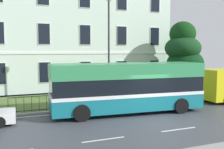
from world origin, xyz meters
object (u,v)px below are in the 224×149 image
evergreen_tree (184,60)px  single_decker_bus (127,87)px  litter_bin (70,97)px  georgian_townhouse (74,27)px  street_lamp_post (109,43)px

evergreen_tree → single_decker_bus: 10.73m
evergreen_tree → litter_bin: (-11.88, -3.06, -2.23)m
georgian_townhouse → evergreen_tree: 11.99m
single_decker_bus → street_lamp_post: bearing=96.8°
single_decker_bus → litter_bin: size_ratio=7.88×
single_decker_bus → georgian_townhouse: bearing=95.1°
georgian_townhouse → street_lamp_post: size_ratio=2.47×
georgian_townhouse → street_lamp_post: 10.34m
litter_bin → evergreen_tree: bearing=14.4°
georgian_townhouse → evergreen_tree: size_ratio=2.89×
georgian_townhouse → single_decker_bus: 13.92m
single_decker_bus → street_lamp_post: size_ratio=1.26×
evergreen_tree → single_decker_bus: evergreen_tree is taller
evergreen_tree → single_decker_bus: bearing=-146.0°
litter_bin → single_decker_bus: bearing=-43.5°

